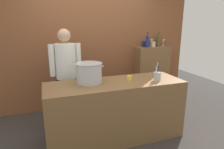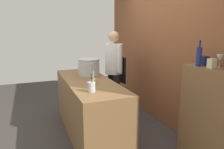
{
  "view_description": "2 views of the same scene",
  "coord_description": "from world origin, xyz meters",
  "px_view_note": "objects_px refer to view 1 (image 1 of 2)",
  "views": [
    {
      "loc": [
        -0.95,
        -2.54,
        1.73
      ],
      "look_at": [
        0.06,
        0.3,
        0.94
      ],
      "focal_mm": 30.89,
      "sensor_mm": 36.0,
      "label": 1
    },
    {
      "loc": [
        3.18,
        -0.87,
        1.7
      ],
      "look_at": [
        0.0,
        0.4,
        0.96
      ],
      "focal_mm": 34.11,
      "sensor_mm": 36.0,
      "label": 2
    }
  ],
  "objects_px": {
    "butter_jar": "(129,78)",
    "spice_tin_navy": "(144,44)",
    "wine_glass_tall": "(152,41)",
    "chef": "(66,71)",
    "stockpot_large": "(89,73)",
    "wine_bottle_cobalt": "(147,42)",
    "wine_glass_short": "(163,41)",
    "utensil_crock": "(157,76)",
    "spice_tin_cream": "(153,44)",
    "wine_bottle_olive": "(158,41)"
  },
  "relations": [
    {
      "from": "butter_jar",
      "to": "spice_tin_navy",
      "type": "relative_size",
      "value": 0.67
    },
    {
      "from": "chef",
      "to": "butter_jar",
      "type": "relative_size",
      "value": 20.49
    },
    {
      "from": "butter_jar",
      "to": "chef",
      "type": "bearing_deg",
      "value": 142.15
    },
    {
      "from": "wine_bottle_olive",
      "to": "spice_tin_cream",
      "type": "distance_m",
      "value": 0.22
    },
    {
      "from": "chef",
      "to": "wine_glass_short",
      "type": "relative_size",
      "value": 10.67
    },
    {
      "from": "utensil_crock",
      "to": "spice_tin_navy",
      "type": "distance_m",
      "value": 1.48
    },
    {
      "from": "stockpot_large",
      "to": "wine_bottle_cobalt",
      "type": "distance_m",
      "value": 1.83
    },
    {
      "from": "butter_jar",
      "to": "wine_bottle_cobalt",
      "type": "height_order",
      "value": "wine_bottle_cobalt"
    },
    {
      "from": "stockpot_large",
      "to": "spice_tin_navy",
      "type": "bearing_deg",
      "value": 36.57
    },
    {
      "from": "wine_bottle_cobalt",
      "to": "wine_glass_short",
      "type": "bearing_deg",
      "value": 14.19
    },
    {
      "from": "chef",
      "to": "wine_bottle_cobalt",
      "type": "bearing_deg",
      "value": -172.87
    },
    {
      "from": "spice_tin_navy",
      "to": "stockpot_large",
      "type": "bearing_deg",
      "value": -143.43
    },
    {
      "from": "wine_glass_tall",
      "to": "butter_jar",
      "type": "bearing_deg",
      "value": -131.77
    },
    {
      "from": "wine_bottle_cobalt",
      "to": "utensil_crock",
      "type": "bearing_deg",
      "value": -112.53
    },
    {
      "from": "utensil_crock",
      "to": "wine_glass_short",
      "type": "relative_size",
      "value": 1.75
    },
    {
      "from": "spice_tin_cream",
      "to": "wine_bottle_olive",
      "type": "bearing_deg",
      "value": 24.97
    },
    {
      "from": "stockpot_large",
      "to": "wine_glass_short",
      "type": "height_order",
      "value": "wine_glass_short"
    },
    {
      "from": "wine_glass_tall",
      "to": "spice_tin_cream",
      "type": "relative_size",
      "value": 1.43
    },
    {
      "from": "wine_glass_tall",
      "to": "spice_tin_cream",
      "type": "height_order",
      "value": "wine_glass_tall"
    },
    {
      "from": "wine_glass_tall",
      "to": "wine_bottle_cobalt",
      "type": "bearing_deg",
      "value": -143.79
    },
    {
      "from": "chef",
      "to": "wine_glass_short",
      "type": "xyz_separation_m",
      "value": [
        2.25,
        0.54,
        0.39
      ]
    },
    {
      "from": "utensil_crock",
      "to": "wine_glass_tall",
      "type": "height_order",
      "value": "wine_glass_tall"
    },
    {
      "from": "wine_glass_tall",
      "to": "spice_tin_navy",
      "type": "bearing_deg",
      "value": -171.07
    },
    {
      "from": "stockpot_large",
      "to": "wine_bottle_cobalt",
      "type": "bearing_deg",
      "value": 33.6
    },
    {
      "from": "chef",
      "to": "wine_glass_tall",
      "type": "height_order",
      "value": "chef"
    },
    {
      "from": "wine_bottle_cobalt",
      "to": "spice_tin_navy",
      "type": "bearing_deg",
      "value": 95.81
    },
    {
      "from": "chef",
      "to": "stockpot_large",
      "type": "relative_size",
      "value": 3.76
    },
    {
      "from": "chef",
      "to": "spice_tin_navy",
      "type": "bearing_deg",
      "value": -169.49
    },
    {
      "from": "wine_glass_short",
      "to": "chef",
      "type": "bearing_deg",
      "value": -166.57
    },
    {
      "from": "butter_jar",
      "to": "wine_glass_tall",
      "type": "height_order",
      "value": "wine_glass_tall"
    },
    {
      "from": "wine_glass_tall",
      "to": "chef",
      "type": "bearing_deg",
      "value": -164.17
    },
    {
      "from": "wine_bottle_olive",
      "to": "butter_jar",
      "type": "bearing_deg",
      "value": -135.95
    },
    {
      "from": "chef",
      "to": "utensil_crock",
      "type": "xyz_separation_m",
      "value": [
        1.25,
        -0.83,
        0.0
      ]
    },
    {
      "from": "utensil_crock",
      "to": "wine_glass_short",
      "type": "xyz_separation_m",
      "value": [
        0.99,
        1.37,
        0.38
      ]
    },
    {
      "from": "butter_jar",
      "to": "wine_glass_tall",
      "type": "xyz_separation_m",
      "value": [
        1.1,
        1.23,
        0.42
      ]
    },
    {
      "from": "spice_tin_navy",
      "to": "spice_tin_cream",
      "type": "height_order",
      "value": "spice_tin_navy"
    },
    {
      "from": "butter_jar",
      "to": "wine_bottle_olive",
      "type": "xyz_separation_m",
      "value": [
        1.26,
        1.22,
        0.42
      ]
    },
    {
      "from": "stockpot_large",
      "to": "spice_tin_navy",
      "type": "distance_m",
      "value": 1.88
    },
    {
      "from": "chef",
      "to": "wine_bottle_cobalt",
      "type": "height_order",
      "value": "chef"
    },
    {
      "from": "utensil_crock",
      "to": "butter_jar",
      "type": "relative_size",
      "value": 3.35
    },
    {
      "from": "stockpot_large",
      "to": "wine_glass_tall",
      "type": "xyz_separation_m",
      "value": [
        1.69,
        1.14,
        0.31
      ]
    },
    {
      "from": "spice_tin_navy",
      "to": "spice_tin_cream",
      "type": "distance_m",
      "value": 0.19
    },
    {
      "from": "wine_bottle_cobalt",
      "to": "spice_tin_navy",
      "type": "relative_size",
      "value": 2.63
    },
    {
      "from": "chef",
      "to": "butter_jar",
      "type": "bearing_deg",
      "value": 136.05
    },
    {
      "from": "utensil_crock",
      "to": "wine_bottle_cobalt",
      "type": "distance_m",
      "value": 1.41
    },
    {
      "from": "spice_tin_cream",
      "to": "utensil_crock",
      "type": "bearing_deg",
      "value": -117.9
    },
    {
      "from": "wine_glass_short",
      "to": "spice_tin_navy",
      "type": "relative_size",
      "value": 1.28
    },
    {
      "from": "wine_glass_short",
      "to": "wine_glass_tall",
      "type": "xyz_separation_m",
      "value": [
        -0.29,
        0.02,
        0.0
      ]
    },
    {
      "from": "wine_bottle_cobalt",
      "to": "wine_glass_short",
      "type": "height_order",
      "value": "wine_bottle_cobalt"
    },
    {
      "from": "utensil_crock",
      "to": "wine_bottle_olive",
      "type": "xyz_separation_m",
      "value": [
        0.87,
        1.38,
        0.39
      ]
    }
  ]
}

